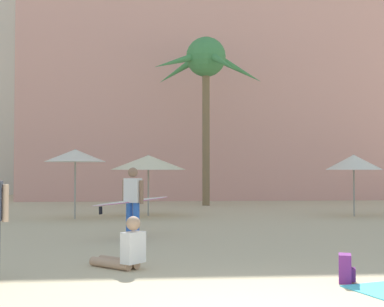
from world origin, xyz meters
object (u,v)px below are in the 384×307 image
Objects in this scene: person_far_right at (125,251)px; person_near_right at (133,200)px; backpack at (346,269)px; cafe_umbrella_0 at (148,162)px; cafe_umbrella_3 at (75,156)px; palm_tree_left at (206,66)px; cafe_umbrella_1 at (354,162)px.

person_near_right is at bearing -48.61° from person_far_right.
person_near_right is (-3.28, 5.40, 0.73)m from backpack.
cafe_umbrella_3 is (-2.50, -0.90, 0.22)m from cafe_umbrella_0.
cafe_umbrella_3 is (-5.21, -6.44, -4.44)m from palm_tree_left.
cafe_umbrella_3 is 9.76m from person_far_right.
backpack is at bearing -63.38° from cafe_umbrella_3.
backpack is 6.36m from person_near_right.
cafe_umbrella_1 is (7.39, -0.73, 0.01)m from cafe_umbrella_0.
cafe_umbrella_0 reaches higher than backpack.
person_far_right is at bearing -92.41° from cafe_umbrella_0.
cafe_umbrella_1 is 11.92m from backpack.
person_far_right is at bearing 177.70° from backpack.
person_near_right is (-3.11, -11.76, -5.67)m from palm_tree_left.
person_near_right is (2.09, -5.32, -1.23)m from cafe_umbrella_3.
cafe_umbrella_3 is 2.41× the size of person_far_right.
backpack is 0.43× the size of person_far_right.
backpack is (5.37, -10.72, -1.95)m from cafe_umbrella_3.
cafe_umbrella_0 is 1.16× the size of cafe_umbrella_3.
person_far_right is (2.07, -9.36, -1.85)m from cafe_umbrella_3.
cafe_umbrella_1 is 2.25× the size of person_far_right.
cafe_umbrella_0 is 10.40m from person_far_right.
person_near_right is at bearing -104.82° from palm_tree_left.
palm_tree_left is at bearing 126.73° from cafe_umbrella_1.
cafe_umbrella_0 is 6.55× the size of backpack.
cafe_umbrella_1 is at bearing 0.99° from cafe_umbrella_3.
cafe_umbrella_0 is (-2.71, -5.54, -4.66)m from palm_tree_left.
person_far_right reaches higher than backpack.
palm_tree_left reaches higher than person_far_right.
cafe_umbrella_3 is 5.66× the size of backpack.
person_near_right is at bearing -93.70° from cafe_umbrella_0.
person_near_right is 4.08m from person_far_right.
palm_tree_left is at bearing 63.94° from cafe_umbrella_0.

